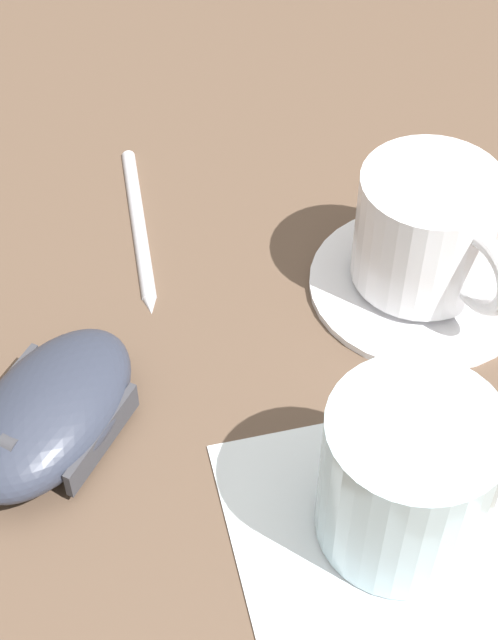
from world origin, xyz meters
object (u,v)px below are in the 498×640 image
at_px(coffee_cup, 429,230).
at_px(drinking_glass, 408,477).
at_px(saucer, 420,282).
at_px(computer_mouse, 50,412).
at_px(pen, 138,222).

bearing_deg(coffee_cup, drinking_glass, 91.05).
height_order(saucer, computer_mouse, computer_mouse).
distance_m(computer_mouse, pen, 0.16).
height_order(computer_mouse, drinking_glass, drinking_glass).
height_order(coffee_cup, computer_mouse, coffee_cup).
bearing_deg(coffee_cup, computer_mouse, 39.27).
distance_m(saucer, coffee_cup, 0.04).
relative_size(coffee_cup, pen, 0.68).
xyz_separation_m(coffee_cup, drinking_glass, (-0.00, 0.17, -0.00)).
distance_m(computer_mouse, drinking_glass, 0.18).
bearing_deg(pen, coffee_cup, 174.77).
bearing_deg(drinking_glass, coffee_cup, -88.95).
height_order(saucer, drinking_glass, drinking_glass).
relative_size(computer_mouse, drinking_glass, 1.59).
height_order(saucer, coffee_cup, coffee_cup).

